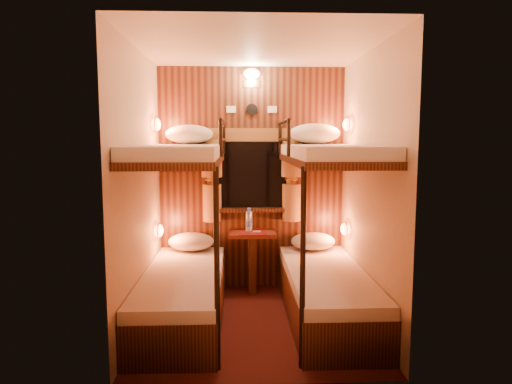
{
  "coord_description": "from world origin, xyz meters",
  "views": [
    {
      "loc": [
        -0.15,
        -3.92,
        1.63
      ],
      "look_at": [
        0.01,
        0.15,
        1.16
      ],
      "focal_mm": 32.0,
      "sensor_mm": 36.0,
      "label": 1
    }
  ],
  "objects_px": {
    "bottle_left": "(248,223)",
    "bunk_right": "(327,259)",
    "table": "(252,253)",
    "bottle_right": "(249,221)",
    "bunk_left": "(183,260)"
  },
  "relations": [
    {
      "from": "bunk_right",
      "to": "table",
      "type": "xyz_separation_m",
      "value": [
        -0.65,
        0.78,
        -0.14
      ]
    },
    {
      "from": "bottle_left",
      "to": "bottle_right",
      "type": "height_order",
      "value": "bottle_right"
    },
    {
      "from": "table",
      "to": "bottle_right",
      "type": "bearing_deg",
      "value": 116.25
    },
    {
      "from": "bunk_right",
      "to": "bottle_right",
      "type": "height_order",
      "value": "bunk_right"
    },
    {
      "from": "table",
      "to": "bottle_left",
      "type": "relative_size",
      "value": 2.98
    },
    {
      "from": "bunk_right",
      "to": "table",
      "type": "height_order",
      "value": "bunk_right"
    },
    {
      "from": "bunk_left",
      "to": "bunk_right",
      "type": "bearing_deg",
      "value": 0.0
    },
    {
      "from": "bunk_left",
      "to": "table",
      "type": "bearing_deg",
      "value": 50.33
    },
    {
      "from": "bunk_right",
      "to": "bunk_left",
      "type": "bearing_deg",
      "value": 180.0
    },
    {
      "from": "bunk_right",
      "to": "bottle_left",
      "type": "distance_m",
      "value": 1.08
    },
    {
      "from": "bottle_left",
      "to": "bunk_right",
      "type": "bearing_deg",
      "value": -49.91
    },
    {
      "from": "table",
      "to": "bottle_left",
      "type": "bearing_deg",
      "value": 138.19
    },
    {
      "from": "bunk_left",
      "to": "bottle_right",
      "type": "relative_size",
      "value": 7.57
    },
    {
      "from": "table",
      "to": "bottle_right",
      "type": "relative_size",
      "value": 2.61
    },
    {
      "from": "bunk_left",
      "to": "bottle_right",
      "type": "xyz_separation_m",
      "value": [
        0.62,
        0.84,
        0.2
      ]
    }
  ]
}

